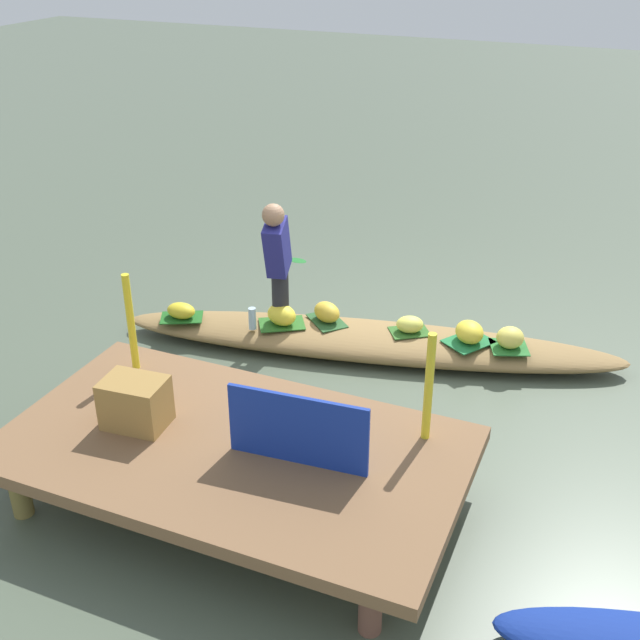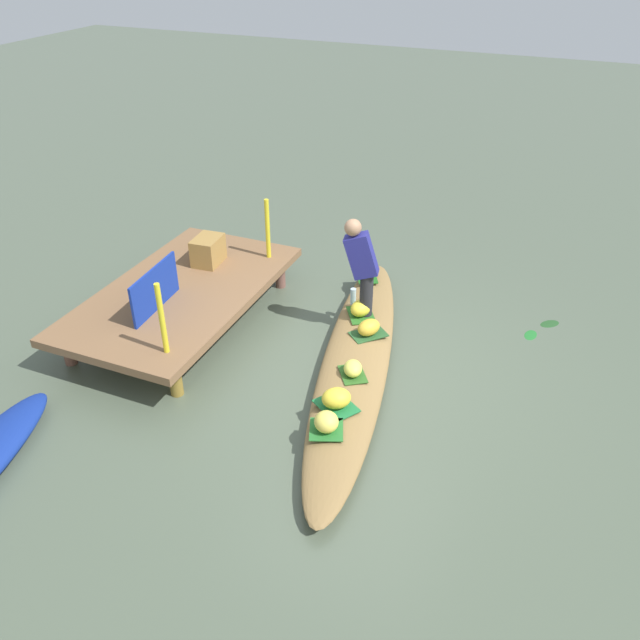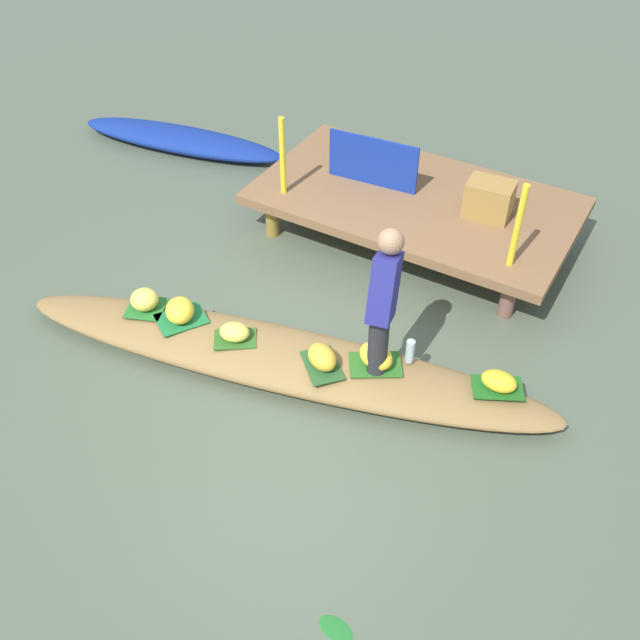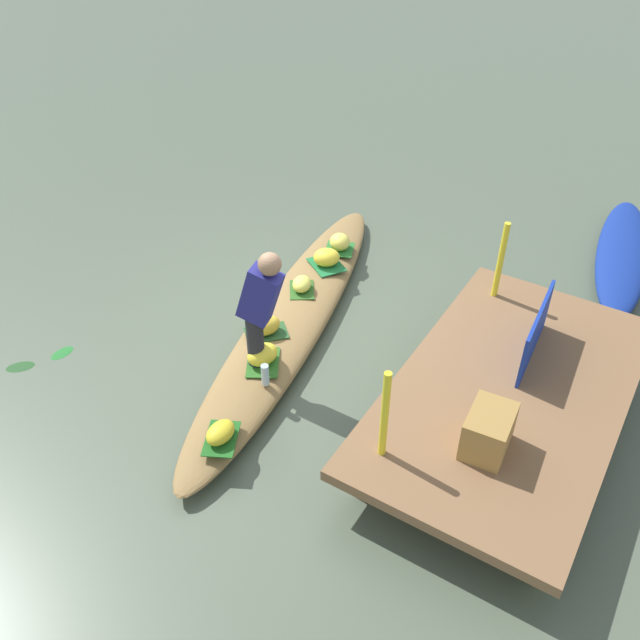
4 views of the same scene
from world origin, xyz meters
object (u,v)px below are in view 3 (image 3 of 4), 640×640
object	(u,v)px
water_bottle	(410,351)
banana_bunch_5	(234,332)
vendor_person	(383,298)
banana_bunch_0	(322,357)
banana_bunch_1	(376,356)
produce_crate	(489,199)
moored_boat	(181,139)
vendor_boat	(279,358)
banana_bunch_3	(499,381)
market_banner	(373,162)
banana_bunch_4	(144,299)
banana_bunch_2	(180,310)

from	to	relation	value
water_bottle	banana_bunch_5	bearing A→B (deg)	-159.70
vendor_person	banana_bunch_0	bearing A→B (deg)	-146.46
banana_bunch_0	banana_bunch_5	distance (m)	0.80
banana_bunch_1	produce_crate	size ratio (longest dim) A/B	0.69
moored_boat	vendor_boat	bearing A→B (deg)	-49.45
vendor_person	moored_boat	bearing A→B (deg)	148.91
banana_bunch_1	vendor_person	xyz separation A→B (m)	(0.02, 0.02, 0.60)
moored_boat	banana_bunch_5	world-z (taller)	banana_bunch_5
banana_bunch_3	water_bottle	world-z (taller)	water_bottle
vendor_person	market_banner	distance (m)	2.41
vendor_boat	moored_boat	world-z (taller)	vendor_boat
banana_bunch_3	banana_bunch_4	size ratio (longest dim) A/B	1.16
water_bottle	produce_crate	xyz separation A→B (m)	(-0.12, 1.99, 0.31)
water_bottle	produce_crate	world-z (taller)	produce_crate
water_bottle	banana_bunch_1	bearing A→B (deg)	-139.34
vendor_person	produce_crate	bearing A→B (deg)	87.84
moored_boat	banana_bunch_5	distance (m)	3.89
produce_crate	banana_bunch_2	bearing A→B (deg)	-125.54
vendor_person	produce_crate	size ratio (longest dim) A/B	2.82
banana_bunch_3	banana_bunch_5	world-z (taller)	banana_bunch_5
produce_crate	moored_boat	bearing A→B (deg)	176.84
banana_bunch_3	water_bottle	xyz separation A→B (m)	(-0.73, -0.07, 0.03)
water_bottle	produce_crate	distance (m)	2.02
banana_bunch_0	market_banner	bearing A→B (deg)	108.12
banana_bunch_0	banana_bunch_2	bearing A→B (deg)	-174.70
banana_bunch_0	banana_bunch_2	distance (m)	1.35
moored_boat	banana_bunch_1	xyz separation A→B (m)	(3.92, -2.40, 0.23)
banana_bunch_1	banana_bunch_2	world-z (taller)	banana_bunch_2
banana_bunch_2	water_bottle	distance (m)	2.00
vendor_boat	moored_boat	distance (m)	4.09
banana_bunch_5	water_bottle	distance (m)	1.47
banana_bunch_1	vendor_person	size ratio (longest dim) A/B	0.24
banana_bunch_0	banana_bunch_5	bearing A→B (deg)	-173.19
vendor_boat	water_bottle	size ratio (longest dim) A/B	22.20
banana_bunch_5	produce_crate	world-z (taller)	produce_crate
vendor_person	market_banner	xyz separation A→B (m)	(-1.16, 2.10, -0.21)
banana_bunch_4	produce_crate	xyz separation A→B (m)	(2.17, 2.57, 0.31)
market_banner	vendor_person	bearing A→B (deg)	-65.70
moored_boat	produce_crate	xyz separation A→B (m)	(4.02, -0.22, 0.54)
vendor_person	banana_bunch_2	bearing A→B (deg)	-167.62
produce_crate	banana_bunch_4	bearing A→B (deg)	-130.12
vendor_person	produce_crate	xyz separation A→B (m)	(0.08, 2.15, -0.29)
banana_bunch_4	moored_boat	bearing A→B (deg)	123.49
moored_boat	produce_crate	size ratio (longest dim) A/B	6.18
banana_bunch_1	water_bottle	bearing A→B (deg)	40.66
banana_bunch_3	banana_bunch_4	xyz separation A→B (m)	(-3.02, -0.65, 0.02)
banana_bunch_1	moored_boat	bearing A→B (deg)	148.55
banana_bunch_5	banana_bunch_1	bearing A→B (deg)	15.62
vendor_boat	moored_boat	xyz separation A→B (m)	(-3.13, 2.63, -0.01)
banana_bunch_5	water_bottle	bearing A→B (deg)	20.30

